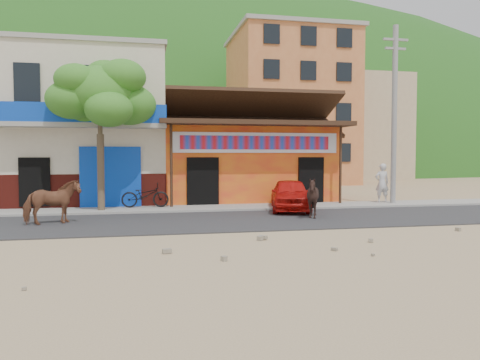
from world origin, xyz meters
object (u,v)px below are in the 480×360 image
object	(u,v)px
tree	(100,134)
pedestrian	(382,183)
scooter	(145,195)
cow_tan	(52,202)
cow_dark	(313,198)
red_car	(290,195)
utility_pole	(394,115)

from	to	relation	value
tree	pedestrian	size ratio (longest dim) A/B	3.35
tree	scooter	xyz separation A→B (m)	(1.71, 0.58, -2.49)
cow_tan	scooter	distance (m)	4.75
cow_tan	pedestrian	bearing A→B (deg)	-96.57
pedestrian	cow_dark	bearing A→B (deg)	44.66
red_car	cow_tan	bearing A→B (deg)	-152.05
cow_dark	scooter	world-z (taller)	cow_dark
utility_pole	red_car	distance (m)	6.42
cow_tan	red_car	distance (m)	9.04
tree	pedestrian	world-z (taller)	tree
cow_tan	scooter	size ratio (longest dim) A/B	0.89
pedestrian	red_car	bearing A→B (deg)	23.06
cow_tan	cow_dark	world-z (taller)	cow_tan
tree	red_car	xyz separation A→B (m)	(7.51, -1.00, -2.43)
utility_pole	cow_tan	bearing A→B (deg)	-166.78
utility_pole	scooter	size ratio (longest dim) A/B	4.13
red_car	scooter	bearing A→B (deg)	179.22
cow_dark	pedestrian	distance (m)	6.20
cow_tan	cow_dark	xyz separation A→B (m)	(8.87, -0.25, -0.00)
red_car	scooter	size ratio (longest dim) A/B	1.96
cow_tan	cow_dark	distance (m)	8.88
cow_tan	red_car	world-z (taller)	cow_tan
utility_pole	red_car	size ratio (longest dim) A/B	2.11
scooter	pedestrian	bearing A→B (deg)	-88.02
scooter	utility_pole	bearing A→B (deg)	-89.65
tree	red_car	size ratio (longest dim) A/B	1.58
cow_dark	red_car	world-z (taller)	cow_dark
cow_dark	scooter	xyz separation A→B (m)	(-5.88, 3.94, -0.13)
utility_pole	pedestrian	bearing A→B (deg)	139.84
cow_dark	red_car	xyz separation A→B (m)	(-0.08, 2.36, -0.08)
tree	scooter	world-z (taller)	tree
red_car	scooter	world-z (taller)	red_car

